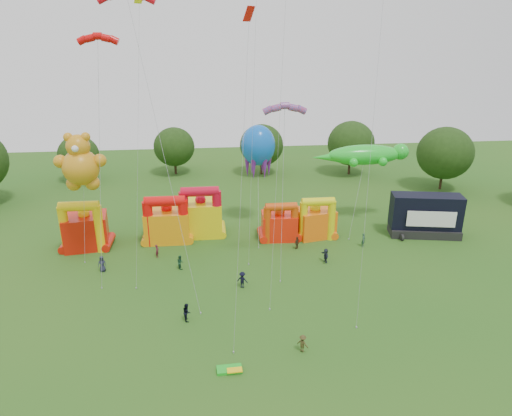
{
  "coord_description": "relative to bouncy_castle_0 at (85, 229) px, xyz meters",
  "views": [
    {
      "loc": [
        -2.03,
        -27.93,
        24.82
      ],
      "look_at": [
        2.92,
        18.0,
        7.49
      ],
      "focal_mm": 32.0,
      "sensor_mm": 36.0,
      "label": 1
    }
  ],
  "objects": [
    {
      "name": "spectator_4",
      "position": [
        26.15,
        -3.13,
        -1.69
      ],
      "size": [
        0.98,
        0.91,
        1.62
      ],
      "primitive_type": "imported",
      "rotation": [
        0.0,
        0.0,
        3.84
      ],
      "color": "#382916",
      "rests_on": "ground"
    },
    {
      "name": "ground",
      "position": [
        17.55,
        -26.01,
        -2.5
      ],
      "size": [
        160.0,
        160.0,
        0.0
      ],
      "primitive_type": "plane",
      "color": "#225818",
      "rests_on": "ground"
    },
    {
      "name": "octopus_kite",
      "position": [
        22.11,
        4.46,
        5.92
      ],
      "size": [
        4.58,
        10.73,
        14.07
      ],
      "color": "blue",
      "rests_on": "ground"
    },
    {
      "name": "spectator_2",
      "position": [
        11.9,
        -6.9,
        -1.67
      ],
      "size": [
        0.95,
        1.01,
        1.66
      ],
      "primitive_type": "imported",
      "rotation": [
        0.0,
        0.0,
        2.09
      ],
      "color": "#1C472D",
      "rests_on": "ground"
    },
    {
      "name": "bouncy_castle_0",
      "position": [
        0.0,
        0.0,
        0.0
      ],
      "size": [
        5.75,
        4.89,
        6.6
      ],
      "color": "red",
      "rests_on": "ground"
    },
    {
      "name": "spectator_3",
      "position": [
        18.62,
        -11.84,
        -1.59
      ],
      "size": [
        1.36,
        1.12,
        1.83
      ],
      "primitive_type": "imported",
      "rotation": [
        0.0,
        0.0,
        2.7
      ],
      "color": "black",
      "rests_on": "ground"
    },
    {
      "name": "folded_kite_bundle",
      "position": [
        16.62,
        -24.58,
        -2.37
      ],
      "size": [
        2.04,
        1.17,
        0.31
      ],
      "color": "green",
      "rests_on": "ground"
    },
    {
      "name": "spectator_1",
      "position": [
        9.01,
        -3.66,
        -1.68
      ],
      "size": [
        0.51,
        0.67,
        1.64
      ],
      "primitive_type": "imported",
      "rotation": [
        0.0,
        0.0,
        1.36
      ],
      "color": "#581927",
      "rests_on": "ground"
    },
    {
      "name": "parafoil_kites",
      "position": [
        10.94,
        -11.92,
        11.45
      ],
      "size": [
        22.0,
        10.95,
        29.62
      ],
      "color": "red",
      "rests_on": "ground"
    },
    {
      "name": "spectator_9",
      "position": [
        22.8,
        -22.83,
        -1.7
      ],
      "size": [
        1.17,
        1.12,
        1.6
      ],
      "primitive_type": "imported",
      "rotation": [
        0.0,
        0.0,
        2.43
      ],
      "color": "#3F3819",
      "rests_on": "ground"
    },
    {
      "name": "bouncy_castle_3",
      "position": [
        24.43,
        0.16,
        -0.45
      ],
      "size": [
        4.66,
        3.81,
        5.35
      ],
      "color": "red",
      "rests_on": "ground"
    },
    {
      "name": "tree_ring",
      "position": [
        16.35,
        -25.39,
        3.76
      ],
      "size": [
        125.17,
        127.29,
        12.07
      ],
      "color": "#352314",
      "rests_on": "ground"
    },
    {
      "name": "diamond_kites",
      "position": [
        19.89,
        -11.44,
        13.49
      ],
      "size": [
        23.52,
        22.28,
        43.57
      ],
      "color": "red",
      "rests_on": "ground"
    },
    {
      "name": "spectator_6",
      "position": [
        27.79,
        -1.16,
        -1.7
      ],
      "size": [
        0.93,
        0.86,
        1.6
      ],
      "primitive_type": "imported",
      "rotation": [
        0.0,
        0.0,
        5.69
      ],
      "color": "maroon",
      "rests_on": "ground"
    },
    {
      "name": "bouncy_castle_1",
      "position": [
        9.97,
        1.26,
        -0.05
      ],
      "size": [
        5.63,
        4.53,
        6.48
      ],
      "color": "orange",
      "rests_on": "ground"
    },
    {
      "name": "spectator_8",
      "position": [
        13.0,
        -17.22,
        -1.62
      ],
      "size": [
        0.84,
        0.98,
        1.77
      ],
      "primitive_type": "imported",
      "rotation": [
        0.0,
        0.0,
        1.78
      ],
      "color": "black",
      "rests_on": "ground"
    },
    {
      "name": "gecko_kite",
      "position": [
        35.8,
        3.22,
        3.74
      ],
      "size": [
        13.54,
        8.85,
        11.21
      ],
      "color": "green",
      "rests_on": "ground"
    },
    {
      "name": "spectator_5",
      "position": [
        28.78,
        -7.09,
        -1.64
      ],
      "size": [
        0.77,
        1.67,
        1.73
      ],
      "primitive_type": "imported",
      "rotation": [
        0.0,
        0.0,
        4.88
      ],
      "color": "#212638",
      "rests_on": "ground"
    },
    {
      "name": "spectator_0",
      "position": [
        3.2,
        -6.61,
        -1.56
      ],
      "size": [
        0.92,
        0.6,
        1.88
      ],
      "primitive_type": "imported",
      "rotation": [
        0.0,
        0.0,
        -0.01
      ],
      "color": "#212338",
      "rests_on": "ground"
    },
    {
      "name": "teddy_bear_kite",
      "position": [
        1.65,
        -4.11,
        9.08
      ],
      "size": [
        5.59,
        3.97,
        15.46
      ],
      "color": "orange",
      "rests_on": "ground"
    },
    {
      "name": "bouncy_castle_2",
      "position": [
        14.31,
        2.56,
        0.19
      ],
      "size": [
        5.44,
        4.38,
        7.12
      ],
      "color": "yellow",
      "rests_on": "ground"
    },
    {
      "name": "bouncy_castle_4",
      "position": [
        29.2,
        0.39,
        -0.29
      ],
      "size": [
        5.39,
        4.68,
        5.8
      ],
      "color": "orange",
      "rests_on": "ground"
    },
    {
      "name": "spectator_7",
      "position": [
        34.6,
        -3.37,
        -1.62
      ],
      "size": [
        0.75,
        0.76,
        1.76
      ],
      "primitive_type": "imported",
      "rotation": [
        0.0,
        0.0,
        0.83
      ],
      "color": "#1A4128",
      "rests_on": "ground"
    },
    {
      "name": "stage_trailer",
      "position": [
        43.79,
        -0.67,
        0.22
      ],
      "size": [
        9.44,
        5.0,
        5.63
      ],
      "color": "black",
      "rests_on": "ground"
    }
  ]
}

